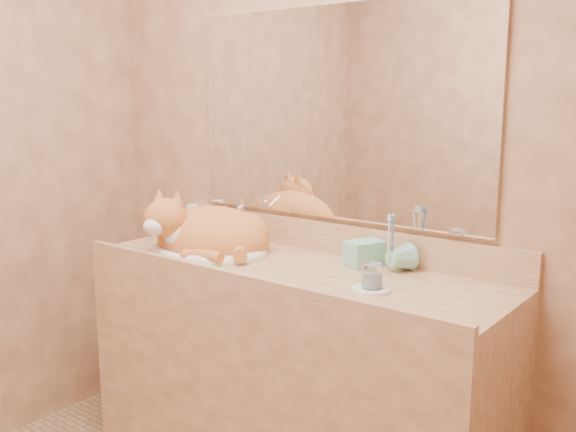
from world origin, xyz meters
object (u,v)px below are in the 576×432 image
Objects in this scene: water_glass at (372,276)px; vanity_counter at (291,376)px; cat at (206,232)px; soap_dispenser at (350,240)px; sink_basin at (208,232)px; toothbrush_cup at (390,260)px.

vanity_counter is at bearing 168.64° from water_glass.
cat reaches higher than vanity_counter.
water_glass is at bearing -18.89° from cat.
water_glass is (0.21, -0.19, -0.05)m from soap_dispenser.
vanity_counter is 0.65m from cat.
sink_basin reaches higher than toothbrush_cup.
vanity_counter is 3.21× the size of sink_basin.
cat is 0.59m from soap_dispenser.
toothbrush_cup is 0.23m from water_glass.
cat is at bearing -166.38° from toothbrush_cup.
vanity_counter is at bearing -0.99° from sink_basin.
cat is 2.32× the size of soap_dispenser.
sink_basin reaches higher than vanity_counter.
soap_dispenser is (0.57, 0.14, 0.02)m from sink_basin.
cat is at bearing -91.00° from sink_basin.
water_glass is (0.78, -0.06, -0.03)m from sink_basin.
cat reaches higher than water_glass.
sink_basin is 6.41× the size of water_glass.
toothbrush_cup is at bearing 31.52° from soap_dispenser.
soap_dispenser is at bearing -169.66° from toothbrush_cup.
sink_basin is 2.46× the size of soap_dispenser.
cat reaches higher than toothbrush_cup.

